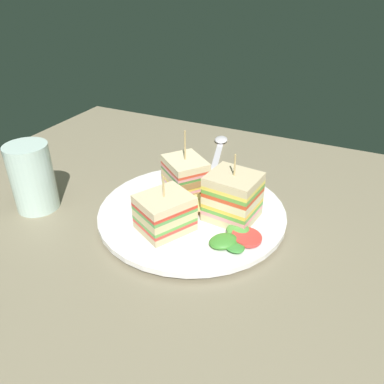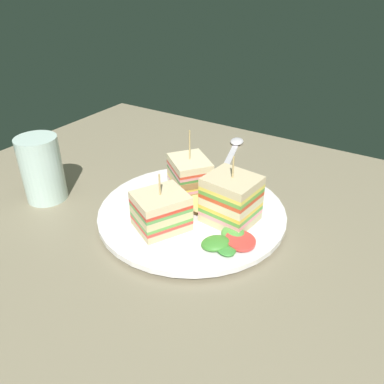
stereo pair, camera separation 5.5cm
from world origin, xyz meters
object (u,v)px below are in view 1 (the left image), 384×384
object	(u,v)px
sandwich_wedge_1	(232,197)
drinking_glass	(33,182)
plate	(192,212)
chip_pile	(205,204)
sandwich_wedge_0	(165,213)
sandwich_wedge_2	(185,175)
spoon	(220,144)

from	to	relation	value
sandwich_wedge_1	drinking_glass	world-z (taller)	sandwich_wedge_1
plate	chip_pile	world-z (taller)	chip_pile
sandwich_wedge_0	drinking_glass	distance (cm)	21.94
sandwich_wedge_2	chip_pile	bearing A→B (deg)	-0.85
chip_pile	drinking_glass	distance (cm)	26.29
plate	spoon	xyz separation A→B (cm)	(6.24, -26.86, -0.49)
chip_pile	sandwich_wedge_0	bearing A→B (deg)	65.72
drinking_glass	plate	bearing A→B (deg)	-161.49
spoon	plate	bearing A→B (deg)	177.37
sandwich_wedge_0	chip_pile	xyz separation A→B (cm)	(-2.97, -6.59, -1.49)
sandwich_wedge_0	sandwich_wedge_1	world-z (taller)	sandwich_wedge_1
chip_pile	plate	bearing A→B (deg)	21.32
chip_pile	spoon	xyz separation A→B (cm)	(7.99, -26.18, -2.15)
sandwich_wedge_1	sandwich_wedge_2	distance (cm)	10.48
sandwich_wedge_0	sandwich_wedge_2	distance (cm)	11.05
plate	chip_pile	distance (cm)	2.51
sandwich_wedge_0	drinking_glass	size ratio (longest dim) A/B	0.83
sandwich_wedge_1	spoon	world-z (taller)	sandwich_wedge_1
sandwich_wedge_2	chip_pile	world-z (taller)	sandwich_wedge_2
sandwich_wedge_1	sandwich_wedge_2	bearing A→B (deg)	-18.04
plate	chip_pile	bearing A→B (deg)	-158.68
sandwich_wedge_0	chip_pile	world-z (taller)	sandwich_wedge_0
plate	sandwich_wedge_2	distance (cm)	6.85
plate	drinking_glass	size ratio (longest dim) A/B	2.64
sandwich_wedge_2	spoon	world-z (taller)	sandwich_wedge_2
sandwich_wedge_0	plate	bearing A→B (deg)	16.14
sandwich_wedge_1	chip_pile	distance (cm)	4.86
sandwich_wedge_0	chip_pile	bearing A→B (deg)	3.54
sandwich_wedge_2	sandwich_wedge_0	bearing A→B (deg)	-40.12
sandwich_wedge_1	drinking_glass	distance (cm)	30.25
sandwich_wedge_0	sandwich_wedge_1	distance (cm)	9.75
plate	spoon	bearing A→B (deg)	-76.92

